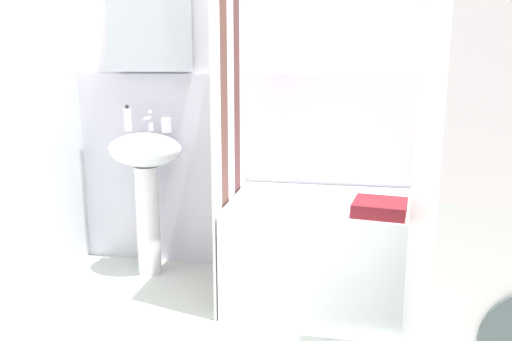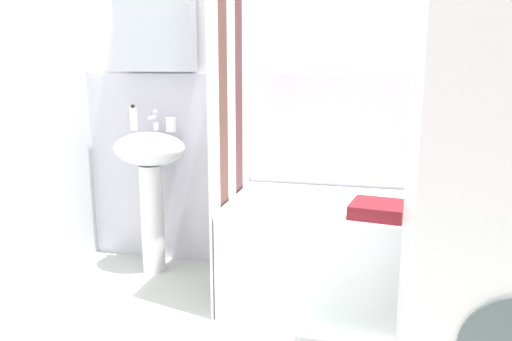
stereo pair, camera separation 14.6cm
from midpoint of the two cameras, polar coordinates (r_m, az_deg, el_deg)
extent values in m
cube|color=white|center=(3.02, 9.49, 10.58)|extent=(3.60, 0.05, 2.40)
cube|color=silver|center=(3.05, 9.06, -0.75)|extent=(3.60, 0.02, 1.20)
cube|color=silver|center=(3.18, -9.89, 15.92)|extent=(0.48, 0.12, 0.56)
cylinder|color=white|center=(3.17, -10.23, -5.33)|extent=(0.14, 0.14, 0.66)
ellipsoid|color=white|center=(3.07, -10.53, 2.38)|extent=(0.44, 0.34, 0.20)
cylinder|color=silver|center=(3.15, -9.86, 4.92)|extent=(0.03, 0.03, 0.05)
cylinder|color=silver|center=(3.10, -10.27, 5.82)|extent=(0.02, 0.10, 0.02)
sphere|color=silver|center=(3.14, -9.92, 6.46)|extent=(0.03, 0.03, 0.03)
cylinder|color=white|center=(3.18, -12.29, 5.65)|extent=(0.05, 0.05, 0.13)
sphere|color=black|center=(3.17, -12.35, 7.06)|extent=(0.02, 0.02, 0.02)
cylinder|color=silver|center=(3.06, -8.17, 5.10)|extent=(0.06, 0.06, 0.08)
cube|color=white|center=(2.77, 13.40, -9.23)|extent=(1.40, 0.71, 0.55)
cube|color=white|center=(2.43, -3.07, 5.72)|extent=(0.01, 0.14, 2.00)
cube|color=brown|center=(2.56, -2.14, 6.05)|extent=(0.01, 0.14, 2.00)
cube|color=white|center=(2.70, -1.31, 6.35)|extent=(0.01, 0.14, 2.00)
cube|color=brown|center=(2.84, -0.55, 6.62)|extent=(0.01, 0.14, 2.00)
cube|color=white|center=(2.97, 0.14, 6.87)|extent=(0.01, 0.14, 2.00)
cylinder|color=white|center=(3.02, 25.26, -1.58)|extent=(0.04, 0.04, 0.13)
cylinder|color=black|center=(3.01, 25.38, -0.20)|extent=(0.03, 0.03, 0.02)
cylinder|color=#252D34|center=(2.99, 23.15, -0.66)|extent=(0.04, 0.04, 0.21)
cylinder|color=#22232E|center=(2.97, 23.33, 1.59)|extent=(0.03, 0.03, 0.02)
cylinder|color=gold|center=(2.96, 20.76, -0.63)|extent=(0.06, 0.06, 0.21)
cylinder|color=black|center=(2.94, 20.92, 1.60)|extent=(0.04, 0.04, 0.02)
cylinder|color=#344897|center=(2.96, 19.95, -1.42)|extent=(0.05, 0.05, 0.13)
cylinder|color=#2B212F|center=(2.94, 20.05, 0.00)|extent=(0.03, 0.03, 0.02)
cube|color=maroon|center=(2.50, 15.13, -4.24)|extent=(0.28, 0.28, 0.06)
cube|color=white|center=(1.98, 27.13, -13.98)|extent=(0.60, 0.64, 0.88)
camera|label=1|loc=(0.07, -88.44, 0.33)|focal=35.74mm
camera|label=2|loc=(0.07, 91.56, -0.33)|focal=35.74mm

